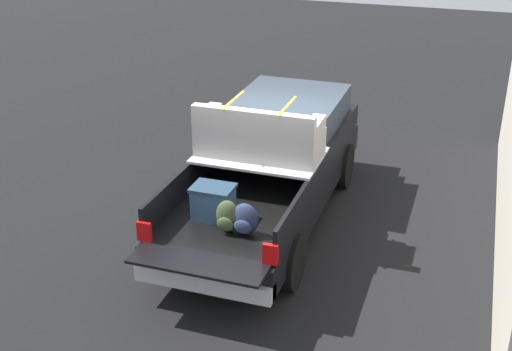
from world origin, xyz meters
TOP-DOWN VIEW (x-y plane):
  - ground_plane at (0.00, 0.00)m, footprint 40.00×40.00m
  - pickup_truck at (0.36, 0.00)m, footprint 6.05×2.06m

SIDE VIEW (x-z plane):
  - ground_plane at x=0.00m, z-range 0.00..0.00m
  - pickup_truck at x=0.36m, z-range -0.16..2.06m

